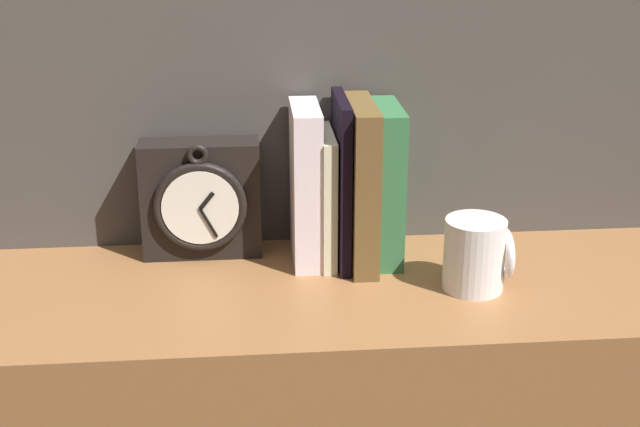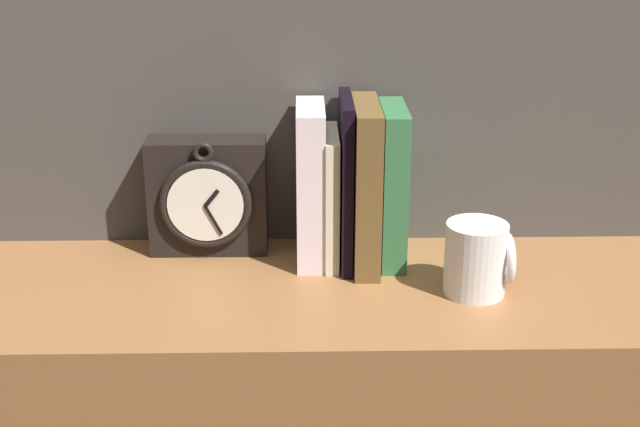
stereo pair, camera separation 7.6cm
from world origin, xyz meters
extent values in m
cube|color=black|center=(-0.16, 0.13, 1.03)|extent=(0.17, 0.06, 0.17)
torus|color=black|center=(-0.16, 0.10, 1.03)|extent=(0.13, 0.01, 0.13)
cylinder|color=white|center=(-0.16, 0.10, 1.03)|extent=(0.11, 0.01, 0.11)
cube|color=black|center=(-0.15, 0.09, 1.04)|extent=(0.02, 0.00, 0.03)
cube|color=black|center=(-0.15, 0.09, 1.00)|extent=(0.03, 0.00, 0.05)
torus|color=black|center=(-0.16, 0.10, 1.10)|extent=(0.03, 0.01, 0.03)
cube|color=white|center=(-0.01, 0.10, 1.05)|extent=(0.04, 0.12, 0.23)
cube|color=beige|center=(0.02, 0.10, 1.03)|extent=(0.02, 0.13, 0.19)
cube|color=black|center=(0.04, 0.09, 1.06)|extent=(0.02, 0.14, 0.24)
cube|color=brown|center=(0.07, 0.09, 1.06)|extent=(0.04, 0.15, 0.23)
cube|color=#326D40|center=(0.11, 0.10, 1.05)|extent=(0.03, 0.13, 0.23)
cylinder|color=white|center=(0.21, -0.02, 0.99)|extent=(0.08, 0.08, 0.10)
torus|color=white|center=(0.25, -0.02, 0.99)|extent=(0.01, 0.07, 0.07)
camera|label=1|loc=(-0.10, -1.09, 1.47)|focal=50.00mm
camera|label=2|loc=(-0.02, -1.10, 1.47)|focal=50.00mm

